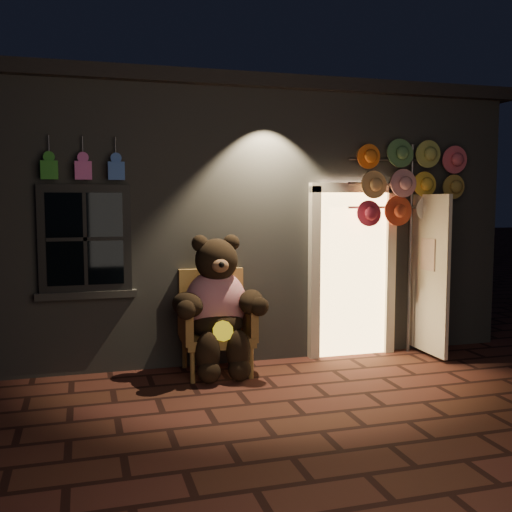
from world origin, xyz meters
name	(u,v)px	position (x,y,z in m)	size (l,w,h in m)	color
ground	(289,400)	(0.00, 0.00, 0.00)	(60.00, 60.00, 0.00)	#4D231D
shop_building	(207,215)	(0.00, 3.99, 1.74)	(7.30, 5.95, 3.51)	slate
wicker_armchair	(215,321)	(-0.48, 1.22, 0.58)	(0.82, 0.74, 1.17)	olive
teddy_bear	(218,305)	(-0.48, 1.07, 0.80)	(1.15, 0.89, 1.57)	#BB1334
hat_rack	(410,183)	(2.04, 1.28, 2.19)	(1.62, 0.22, 2.70)	#59595E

